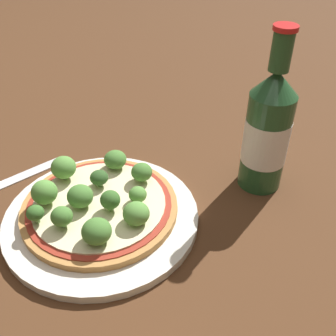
% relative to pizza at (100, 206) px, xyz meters
% --- Properties ---
extents(ground_plane, '(3.00, 3.00, 0.00)m').
position_rel_pizza_xyz_m(ground_plane, '(0.01, -0.01, -0.02)').
color(ground_plane, '#4C2D19').
extents(plate, '(0.26, 0.26, 0.01)m').
position_rel_pizza_xyz_m(plate, '(0.01, -0.01, -0.01)').
color(plate, silver).
rests_on(plate, ground_plane).
extents(pizza, '(0.21, 0.21, 0.01)m').
position_rel_pizza_xyz_m(pizza, '(0.00, 0.00, 0.00)').
color(pizza, '#B77F42').
rests_on(pizza, plate).
extents(broccoli_floret_0, '(0.03, 0.03, 0.03)m').
position_rel_pizza_xyz_m(broccoli_floret_0, '(-0.02, 0.08, 0.02)').
color(broccoli_floret_0, '#6B8E51').
rests_on(broccoli_floret_0, pizza).
extents(broccoli_floret_1, '(0.03, 0.03, 0.03)m').
position_rel_pizza_xyz_m(broccoli_floret_1, '(-0.06, -0.03, 0.03)').
color(broccoli_floret_1, '#6B8E51').
rests_on(broccoli_floret_1, pizza).
extents(broccoli_floret_2, '(0.03, 0.03, 0.03)m').
position_rel_pizza_xyz_m(broccoli_floret_2, '(-0.02, -0.01, 0.02)').
color(broccoli_floret_2, '#6B8E51').
rests_on(broccoli_floret_2, pizza).
extents(broccoli_floret_3, '(0.03, 0.03, 0.03)m').
position_rel_pizza_xyz_m(broccoli_floret_3, '(0.03, 0.06, 0.02)').
color(broccoli_floret_3, '#6B8E51').
rests_on(broccoli_floret_3, pizza).
extents(broccoli_floret_4, '(0.04, 0.04, 0.03)m').
position_rel_pizza_xyz_m(broccoli_floret_4, '(0.04, -0.06, 0.02)').
color(broccoli_floret_4, '#6B8E51').
rests_on(broccoli_floret_4, pizza).
extents(broccoli_floret_5, '(0.03, 0.03, 0.03)m').
position_rel_pizza_xyz_m(broccoli_floret_5, '(0.02, -0.01, 0.02)').
color(broccoli_floret_5, '#6B8E51').
rests_on(broccoli_floret_5, pizza).
extents(broccoli_floret_6, '(0.03, 0.03, 0.03)m').
position_rel_pizza_xyz_m(broccoli_floret_6, '(-0.02, -0.06, 0.02)').
color(broccoli_floret_6, '#6B8E51').
rests_on(broccoli_floret_6, pizza).
extents(broccoli_floret_7, '(0.02, 0.02, 0.02)m').
position_rel_pizza_xyz_m(broccoli_floret_7, '(0.05, 0.02, 0.02)').
color(broccoli_floret_7, '#6B8E51').
rests_on(broccoli_floret_7, pizza).
extents(broccoli_floret_8, '(0.04, 0.04, 0.04)m').
position_rel_pizza_xyz_m(broccoli_floret_8, '(-0.07, 0.02, 0.03)').
color(broccoli_floret_8, '#6B8E51').
rests_on(broccoli_floret_8, pizza).
extents(broccoli_floret_9, '(0.02, 0.02, 0.03)m').
position_rel_pizza_xyz_m(broccoli_floret_9, '(-0.05, -0.06, 0.02)').
color(broccoli_floret_9, '#6B8E51').
rests_on(broccoli_floret_9, pizza).
extents(broccoli_floret_10, '(0.03, 0.03, 0.02)m').
position_rel_pizza_xyz_m(broccoli_floret_10, '(-0.02, 0.03, 0.02)').
color(broccoli_floret_10, '#6B8E51').
rests_on(broccoli_floret_10, pizza).
extents(broccoli_floret_11, '(0.03, 0.03, 0.03)m').
position_rel_pizza_xyz_m(broccoli_floret_11, '(0.06, -0.01, 0.02)').
color(broccoli_floret_11, '#6B8E51').
rests_on(broccoli_floret_11, pizza).
extents(beer_bottle, '(0.06, 0.06, 0.24)m').
position_rel_pizza_xyz_m(beer_bottle, '(0.18, 0.16, 0.07)').
color(beer_bottle, '#234C28').
rests_on(beer_bottle, ground_plane).
extents(fork, '(0.09, 0.16, 0.00)m').
position_rel_pizza_xyz_m(fork, '(-0.17, 0.00, -0.02)').
color(fork, silver).
rests_on(fork, ground_plane).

